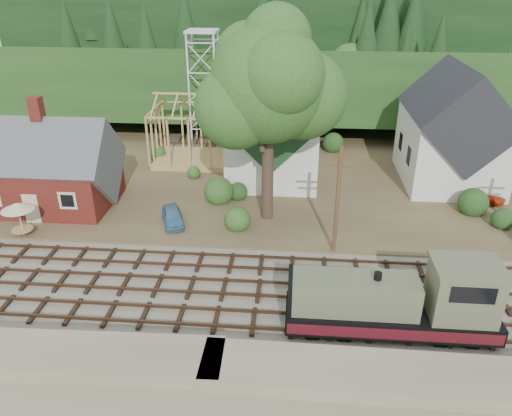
# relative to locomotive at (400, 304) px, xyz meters

# --- Properties ---
(ground) EXTENTS (140.00, 140.00, 0.00)m
(ground) POSITION_rel_locomotive_xyz_m (-9.99, 3.00, -2.01)
(ground) COLOR #384C1E
(ground) RESTS_ON ground
(embankment) EXTENTS (64.00, 5.00, 1.60)m
(embankment) POSITION_rel_locomotive_xyz_m (-9.99, -5.50, -2.01)
(embankment) COLOR #7F7259
(embankment) RESTS_ON ground
(railroad_bed) EXTENTS (64.00, 11.00, 0.16)m
(railroad_bed) POSITION_rel_locomotive_xyz_m (-9.99, 3.00, -1.93)
(railroad_bed) COLOR #726B5B
(railroad_bed) RESTS_ON ground
(village_flat) EXTENTS (64.00, 26.00, 0.30)m
(village_flat) POSITION_rel_locomotive_xyz_m (-9.99, 21.00, -1.86)
(village_flat) COLOR brown
(village_flat) RESTS_ON ground
(hillside) EXTENTS (70.00, 28.96, 12.74)m
(hillside) POSITION_rel_locomotive_xyz_m (-9.99, 45.00, -2.01)
(hillside) COLOR #1E3F19
(hillside) RESTS_ON ground
(ridge) EXTENTS (80.00, 20.00, 12.00)m
(ridge) POSITION_rel_locomotive_xyz_m (-9.99, 61.00, -2.01)
(ridge) COLOR black
(ridge) RESTS_ON ground
(depot) EXTENTS (10.80, 7.41, 9.00)m
(depot) POSITION_rel_locomotive_xyz_m (-25.99, 14.00, 1.21)
(depot) COLOR #511312
(depot) RESTS_ON village_flat
(church) EXTENTS (8.40, 15.17, 13.00)m
(church) POSITION_rel_locomotive_xyz_m (-7.99, 22.68, 3.17)
(church) COLOR silver
(church) RESTS_ON village_flat
(farmhouse) EXTENTS (8.40, 10.80, 10.60)m
(farmhouse) POSITION_rel_locomotive_xyz_m (8.01, 22.00, 2.86)
(farmhouse) COLOR silver
(farmhouse) RESTS_ON village_flat
(timber_frame) EXTENTS (8.20, 6.20, 6.99)m
(timber_frame) POSITION_rel_locomotive_xyz_m (-15.99, 25.00, 1.26)
(timber_frame) COLOR tan
(timber_frame) RESTS_ON village_flat
(lattice_tower) EXTENTS (3.20, 3.20, 12.12)m
(lattice_tower) POSITION_rel_locomotive_xyz_m (-15.99, 31.00, 8.02)
(lattice_tower) COLOR silver
(lattice_tower) RESTS_ON village_flat
(big_tree) EXTENTS (10.90, 8.40, 14.70)m
(big_tree) POSITION_rel_locomotive_xyz_m (-7.83, 13.08, 8.21)
(big_tree) COLOR #38281E
(big_tree) RESTS_ON village_flat
(telegraph_pole_near) EXTENTS (2.20, 0.28, 8.00)m
(telegraph_pole_near) POSITION_rel_locomotive_xyz_m (-2.99, 8.20, 2.24)
(telegraph_pole_near) COLOR #4C331E
(telegraph_pole_near) RESTS_ON ground
(locomotive) EXTENTS (11.15, 2.79, 4.48)m
(locomotive) POSITION_rel_locomotive_xyz_m (0.00, 0.00, 0.00)
(locomotive) COLOR black
(locomotive) RESTS_ON railroad_bed
(car_blue) EXTENTS (2.65, 3.93, 1.24)m
(car_blue) POSITION_rel_locomotive_xyz_m (-15.21, 11.30, -1.09)
(car_blue) COLOR teal
(car_blue) RESTS_ON village_flat
(car_red) EXTENTS (4.52, 3.62, 1.14)m
(car_red) POSITION_rel_locomotive_xyz_m (9.82, 17.73, -1.14)
(car_red) COLOR red
(car_red) RESTS_ON village_flat
(patio_set) EXTENTS (2.35, 2.35, 2.62)m
(patio_set) POSITION_rel_locomotive_xyz_m (-25.83, 8.50, 0.52)
(patio_set) COLOR silver
(patio_set) RESTS_ON village_flat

